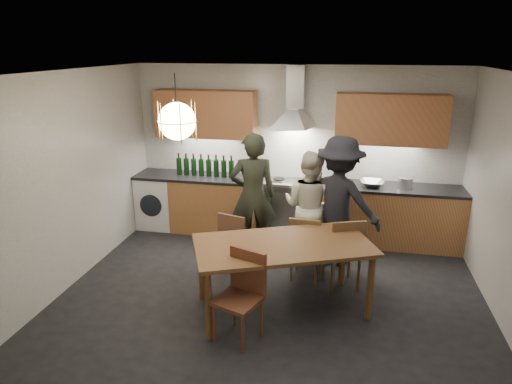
% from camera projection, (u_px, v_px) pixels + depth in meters
% --- Properties ---
extents(ground, '(5.00, 5.00, 0.00)m').
position_uv_depth(ground, '(270.00, 300.00, 5.39)').
color(ground, black).
rests_on(ground, ground).
extents(room_shell, '(5.02, 4.52, 2.61)m').
position_uv_depth(room_shell, '(271.00, 160.00, 4.86)').
color(room_shell, silver).
rests_on(room_shell, ground).
extents(counter_run, '(5.00, 0.62, 0.90)m').
position_uv_depth(counter_run, '(293.00, 209.00, 7.06)').
color(counter_run, '#C2824A').
rests_on(counter_run, ground).
extents(range_stove, '(0.90, 0.60, 0.92)m').
position_uv_depth(range_stove, '(291.00, 209.00, 7.06)').
color(range_stove, silver).
rests_on(range_stove, ground).
extents(wall_fixtures, '(4.30, 0.54, 1.10)m').
position_uv_depth(wall_fixtures, '(295.00, 116.00, 6.74)').
color(wall_fixtures, '#C47A4B').
rests_on(wall_fixtures, ground).
extents(pendant_lamp, '(0.43, 0.43, 0.70)m').
position_uv_depth(pendant_lamp, '(177.00, 121.00, 4.84)').
color(pendant_lamp, black).
rests_on(pendant_lamp, ground).
extents(dining_table, '(2.14, 1.63, 0.81)m').
position_uv_depth(dining_table, '(283.00, 251.00, 5.00)').
color(dining_table, brown).
rests_on(dining_table, ground).
extents(chair_back_left, '(0.48, 0.48, 0.85)m').
position_uv_depth(chair_back_left, '(235.00, 239.00, 5.86)').
color(chair_back_left, brown).
rests_on(chair_back_left, ground).
extents(chair_back_mid, '(0.42, 0.42, 0.86)m').
position_uv_depth(chair_back_mid, '(305.00, 244.00, 5.71)').
color(chair_back_mid, brown).
rests_on(chair_back_mid, ground).
extents(chair_back_right, '(0.53, 0.53, 0.92)m').
position_uv_depth(chair_back_right, '(345.00, 249.00, 5.50)').
color(chair_back_right, brown).
rests_on(chair_back_right, ground).
extents(chair_front, '(0.54, 0.54, 0.93)m').
position_uv_depth(chair_front, '(243.00, 289.00, 4.59)').
color(chair_front, '#5B301D').
rests_on(chair_front, ground).
extents(person_left, '(0.73, 0.58, 1.76)m').
position_uv_depth(person_left, '(253.00, 196.00, 6.32)').
color(person_left, black).
rests_on(person_left, ground).
extents(person_mid, '(0.91, 0.82, 1.55)m').
position_uv_depth(person_mid, '(309.00, 206.00, 6.22)').
color(person_mid, beige).
rests_on(person_mid, ground).
extents(person_right, '(1.29, 0.99, 1.76)m').
position_uv_depth(person_right, '(339.00, 202.00, 6.08)').
color(person_right, black).
rests_on(person_right, ground).
extents(mixing_bowl, '(0.35, 0.35, 0.08)m').
position_uv_depth(mixing_bowl, '(372.00, 183.00, 6.66)').
color(mixing_bowl, silver).
rests_on(mixing_bowl, counter_run).
extents(stock_pot, '(0.24, 0.24, 0.15)m').
position_uv_depth(stock_pot, '(405.00, 183.00, 6.58)').
color(stock_pot, silver).
rests_on(stock_pot, counter_run).
extents(wine_bottles, '(0.94, 0.08, 0.35)m').
position_uv_depth(wine_bottles, '(205.00, 165.00, 7.14)').
color(wine_bottles, black).
rests_on(wine_bottles, counter_run).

